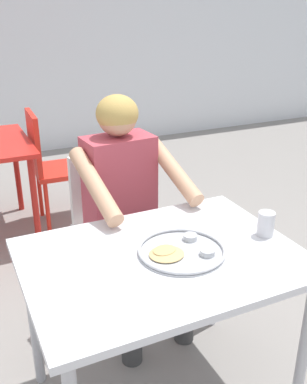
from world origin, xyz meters
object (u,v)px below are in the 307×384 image
(drinking_cup, at_px, (266,223))
(chair_red_right, at_px, (51,162))
(table_foreground, at_px, (163,273))
(diner_foreground, at_px, (128,195))
(chair_foreground, at_px, (112,218))
(thali_tray, at_px, (181,250))

(drinking_cup, height_order, chair_red_right, chair_red_right)
(table_foreground, relative_size, diner_foreground, 0.86)
(diner_foreground, bearing_deg, chair_foreground, 93.60)
(table_foreground, relative_size, drinking_cup, 10.04)
(drinking_cup, xyz_separation_m, diner_foreground, (-0.36, 0.61, -0.05))
(chair_foreground, xyz_separation_m, chair_red_right, (-0.08, 1.10, -0.00))
(thali_tray, xyz_separation_m, diner_foreground, (0.02, 0.59, -0.01))
(chair_foreground, distance_m, chair_red_right, 1.10)
(thali_tray, bearing_deg, chair_foreground, 89.54)
(table_foreground, height_order, chair_foreground, chair_foreground)
(table_foreground, distance_m, drinking_cup, 0.47)
(table_foreground, height_order, diner_foreground, diner_foreground)
(chair_foreground, relative_size, diner_foreground, 0.71)
(thali_tray, distance_m, drinking_cup, 0.38)
(chair_foreground, height_order, diner_foreground, diner_foreground)
(thali_tray, relative_size, chair_red_right, 0.38)
(drinking_cup, xyz_separation_m, chair_red_right, (-0.45, 1.92, -0.27))
(chair_foreground, bearing_deg, chair_red_right, 94.26)
(chair_foreground, height_order, chair_red_right, chair_red_right)
(chair_foreground, bearing_deg, diner_foreground, -86.40)
(chair_red_right, bearing_deg, thali_tray, -87.73)
(table_foreground, bearing_deg, chair_red_right, 90.12)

